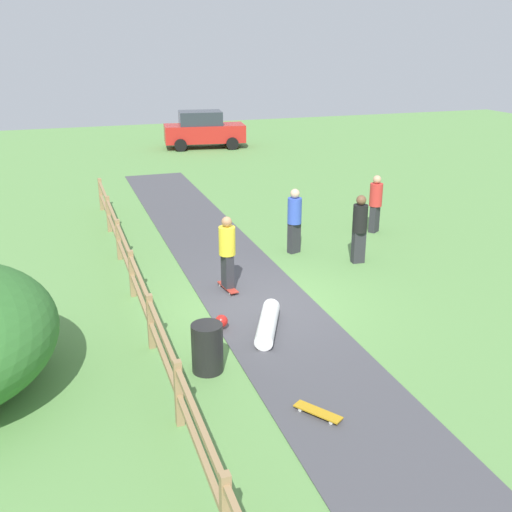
{
  "coord_description": "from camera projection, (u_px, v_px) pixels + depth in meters",
  "views": [
    {
      "loc": [
        -4.0,
        -11.64,
        5.6
      ],
      "look_at": [
        0.04,
        0.32,
        1.0
      ],
      "focal_mm": 42.38,
      "sensor_mm": 36.0,
      "label": 1
    }
  ],
  "objects": [
    {
      "name": "skateboard_loose",
      "position": [
        318.0,
        412.0,
        9.41
      ],
      "size": [
        0.62,
        0.77,
        0.08
      ],
      "color": "#BF8C19",
      "rests_on": "asphalt_path"
    },
    {
      "name": "asphalt_path",
      "position": [
        259.0,
        302.0,
        13.48
      ],
      "size": [
        2.4,
        28.0,
        0.02
      ],
      "primitive_type": "cube",
      "color": "#47474C",
      "rests_on": "ground_plane"
    },
    {
      "name": "bystander_red",
      "position": [
        376.0,
        201.0,
        18.06
      ],
      "size": [
        0.53,
        0.53,
        1.74
      ],
      "color": "#2D2D33",
      "rests_on": "ground_plane"
    },
    {
      "name": "skater_fallen",
      "position": [
        264.0,
        323.0,
        12.07
      ],
      "size": [
        1.49,
        1.63,
        0.36
      ],
      "color": "white",
      "rests_on": "asphalt_path"
    },
    {
      "name": "trash_bin",
      "position": [
        207.0,
        348.0,
        10.6
      ],
      "size": [
        0.56,
        0.56,
        0.9
      ],
      "primitive_type": "cylinder",
      "color": "black",
      "rests_on": "ground_plane"
    },
    {
      "name": "parked_car_red",
      "position": [
        203.0,
        130.0,
        31.94
      ],
      "size": [
        4.39,
        2.43,
        1.92
      ],
      "color": "red",
      "rests_on": "ground_plane"
    },
    {
      "name": "bystander_black",
      "position": [
        360.0,
        226.0,
        15.56
      ],
      "size": [
        0.4,
        0.4,
        1.82
      ],
      "color": "#2D2D33",
      "rests_on": "ground_plane"
    },
    {
      "name": "skater_riding",
      "position": [
        227.0,
        250.0,
        13.78
      ],
      "size": [
        0.43,
        0.82,
        1.78
      ],
      "color": "#B23326",
      "rests_on": "asphalt_path"
    },
    {
      "name": "ground_plane",
      "position": [
        259.0,
        303.0,
        13.48
      ],
      "size": [
        60.0,
        60.0,
        0.0
      ],
      "primitive_type": "plane",
      "color": "#60934C"
    },
    {
      "name": "wooden_fence",
      "position": [
        140.0,
        290.0,
        12.47
      ],
      "size": [
        0.12,
        18.12,
        1.1
      ],
      "color": "#997A51",
      "rests_on": "ground_plane"
    },
    {
      "name": "bystander_blue",
      "position": [
        294.0,
        218.0,
        16.29
      ],
      "size": [
        0.48,
        0.48,
        1.79
      ],
      "color": "#2D2D33",
      "rests_on": "ground_plane"
    }
  ]
}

